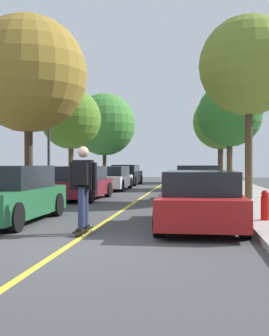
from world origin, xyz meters
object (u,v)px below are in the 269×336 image
(streetlamp, at_px, (49,121))
(parked_car_left_farthest, at_px, (126,175))
(parked_car_left_nearest, at_px, (9,195))
(street_tree_left_far, at_px, (104,125))
(fire_hydrant, at_px, (265,205))
(skateboard, at_px, (83,230))
(parked_car_right_nearest, at_px, (200,199))
(street_tree_right_near, at_px, (230,115))
(street_tree_right_far, at_px, (221,122))
(street_tree_left_nearest, at_px, (28,74))
(skateboarder, at_px, (83,182))
(parked_car_right_near, at_px, (198,184))
(parked_car_left_far, at_px, (111,178))
(street_tree_right_nearest, at_px, (249,66))
(street_tree_left_near, at_px, (71,119))
(parked_car_left_near, at_px, (80,183))

(streetlamp, bearing_deg, parked_car_left_farthest, 80.92)
(parked_car_left_nearest, bearing_deg, street_tree_left_far, 95.07)
(parked_car_left_nearest, xyz_separation_m, fire_hydrant, (6.21, 0.18, -0.19))
(parked_car_left_nearest, height_order, street_tree_left_far, street_tree_left_far)
(street_tree_left_far, xyz_separation_m, skateboard, (4.17, -22.68, -4.20))
(parked_car_right_nearest, xyz_separation_m, street_tree_right_near, (1.87, 15.40, 3.59))
(streetlamp, bearing_deg, street_tree_right_far, 61.58)
(street_tree_right_near, bearing_deg, parked_car_right_nearest, -96.93)
(parked_car_right_nearest, relative_size, street_tree_right_near, 0.73)
(street_tree_left_nearest, height_order, skateboarder, street_tree_left_nearest)
(street_tree_right_far, relative_size, streetlamp, 1.19)
(parked_car_left_farthest, distance_m, parked_car_right_near, 13.33)
(street_tree_left_far, bearing_deg, parked_car_left_far, -76.06)
(fire_hydrant, height_order, skateboard, fire_hydrant)
(street_tree_right_nearest, bearing_deg, parked_car_right_nearest, -105.82)
(parked_car_left_far, bearing_deg, parked_car_right_near, -55.37)
(parked_car_right_near, distance_m, street_tree_right_near, 9.33)
(parked_car_left_nearest, relative_size, parked_car_right_nearest, 0.99)
(street_tree_right_near, height_order, fire_hydrant, street_tree_right_near)
(street_tree_left_far, relative_size, skateboard, 7.59)
(parked_car_right_near, distance_m, skateboarder, 8.70)
(parked_car_left_nearest, distance_m, street_tree_right_far, 24.88)
(street_tree_left_nearest, height_order, street_tree_right_far, street_tree_left_nearest)
(street_tree_left_near, distance_m, street_tree_right_near, 8.96)
(street_tree_right_nearest, bearing_deg, street_tree_left_near, 145.27)
(parked_car_left_farthest, bearing_deg, street_tree_right_nearest, -62.85)
(street_tree_right_nearest, height_order, fire_hydrant, street_tree_right_nearest)
(parked_car_right_nearest, height_order, streetlamp, streetlamp)
(parked_car_left_farthest, distance_m, streetlamp, 11.40)
(street_tree_left_far, xyz_separation_m, skateboarder, (4.17, -22.72, -3.22))
(parked_car_left_farthest, height_order, parked_car_right_near, parked_car_right_near)
(streetlamp, distance_m, skateboarder, 10.90)
(street_tree_left_far, relative_size, fire_hydrant, 9.17)
(streetlamp, bearing_deg, street_tree_left_far, 90.55)
(street_tree_right_nearest, bearing_deg, parked_car_left_farthest, 117.15)
(skateboard, bearing_deg, parked_car_left_farthest, 96.30)
(parked_car_left_far, relative_size, skateboard, 5.55)
(parked_car_left_near, bearing_deg, parked_car_right_near, -2.22)
(parked_car_left_far, xyz_separation_m, parked_car_left_farthest, (0.00, 5.65, 0.03))
(parked_car_right_nearest, height_order, street_tree_left_near, street_tree_left_near)
(streetlamp, bearing_deg, parked_car_left_nearest, -78.06)
(street_tree_right_near, distance_m, skateboard, 17.77)
(parked_car_left_near, xyz_separation_m, parked_car_left_far, (-0.00, 6.64, -0.02))
(skateboard, bearing_deg, skateboarder, -91.53)
(parked_car_left_nearest, bearing_deg, skateboarder, -34.80)
(streetlamp, bearing_deg, skateboarder, -67.71)
(parked_car_left_nearest, height_order, fire_hydrant, parked_car_left_nearest)
(street_tree_left_nearest, relative_size, street_tree_right_nearest, 1.05)
(street_tree_right_nearest, xyz_separation_m, skateboarder, (-4.29, -7.99, -4.01))
(street_tree_right_near, bearing_deg, parked_car_left_farthest, 148.40)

